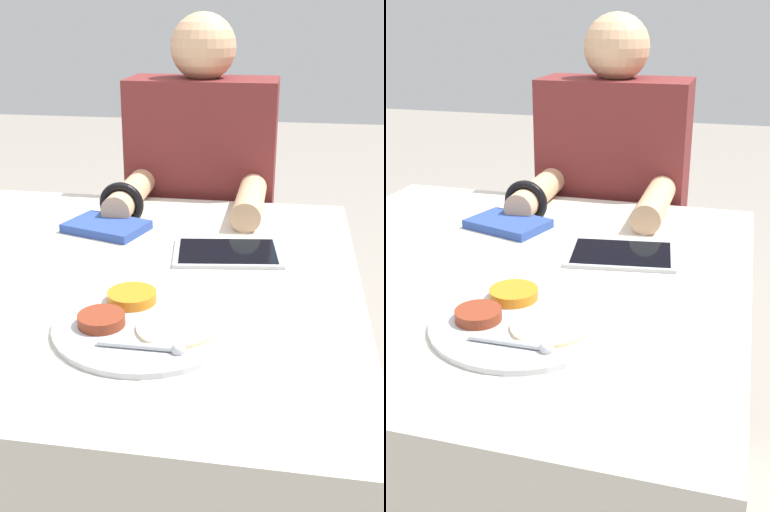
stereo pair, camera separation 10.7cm
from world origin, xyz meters
TOP-DOWN VIEW (x-y plane):
  - dining_table at (0.00, 0.00)m, footprint 0.96×0.99m
  - thali_tray at (0.12, -0.20)m, footprint 0.30×0.30m
  - red_notebook at (-0.07, 0.22)m, footprint 0.20×0.17m
  - tablet_device at (0.22, 0.12)m, footprint 0.24×0.18m
  - person_diner at (0.09, 0.61)m, footprint 0.41×0.48m

SIDE VIEW (x-z plane):
  - dining_table at x=0.00m, z-range 0.00..0.72m
  - person_diner at x=0.09m, z-range -0.04..1.15m
  - tablet_device at x=0.22m, z-range 0.72..0.73m
  - thali_tray at x=0.12m, z-range 0.72..0.75m
  - red_notebook at x=-0.07m, z-range 0.72..0.74m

